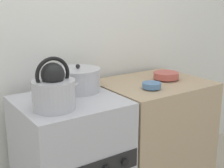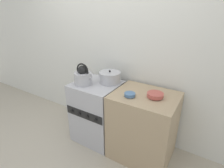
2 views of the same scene
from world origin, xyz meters
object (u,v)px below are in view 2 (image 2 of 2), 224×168
(cooking_pot, at_px, (110,77))
(enamel_bowl, at_px, (155,95))
(stove, at_px, (97,111))
(small_ceramic_bowl, at_px, (130,95))
(kettle, at_px, (83,76))

(cooking_pot, bearing_deg, enamel_bowl, -9.14)
(stove, height_order, small_ceramic_bowl, small_ceramic_bowl)
(stove, height_order, enamel_bowl, enamel_bowl)
(cooking_pot, distance_m, enamel_bowl, 0.67)
(stove, distance_m, enamel_bowl, 0.92)
(kettle, bearing_deg, enamel_bowl, 7.45)
(enamel_bowl, bearing_deg, kettle, -172.55)
(small_ceramic_bowl, bearing_deg, stove, 168.95)
(kettle, xyz_separation_m, enamel_bowl, (0.92, 0.12, -0.07))
(kettle, bearing_deg, small_ceramic_bowl, -0.42)
(stove, relative_size, small_ceramic_bowl, 6.97)
(stove, xyz_separation_m, kettle, (-0.13, -0.10, 0.54))
(cooking_pot, height_order, small_ceramic_bowl, cooking_pot)
(kettle, distance_m, enamel_bowl, 0.93)
(cooking_pot, relative_size, enamel_bowl, 1.57)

